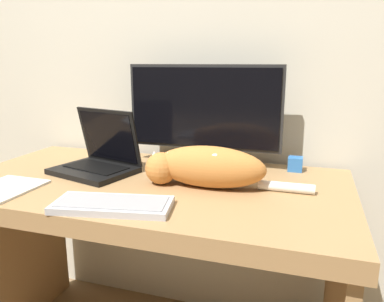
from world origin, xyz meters
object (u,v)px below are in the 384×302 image
object	(u,v)px
external_keyboard	(113,205)
cat	(204,166)
laptop	(99,159)
monitor	(203,113)

from	to	relation	value
external_keyboard	cat	distance (m)	0.34
laptop	cat	distance (m)	0.44
monitor	laptop	world-z (taller)	monitor
monitor	laptop	distance (m)	0.45
monitor	laptop	bearing A→B (deg)	-148.74
cat	monitor	bearing A→B (deg)	106.54
laptop	cat	size ratio (longest dim) A/B	0.60
monitor	external_keyboard	xyz separation A→B (m)	(-0.12, -0.54, -0.21)
monitor	cat	xyz separation A→B (m)	(0.08, -0.26, -0.14)
cat	laptop	bearing A→B (deg)	173.31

